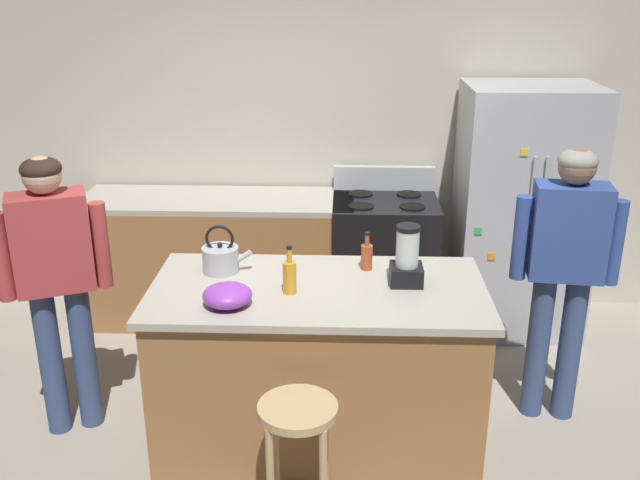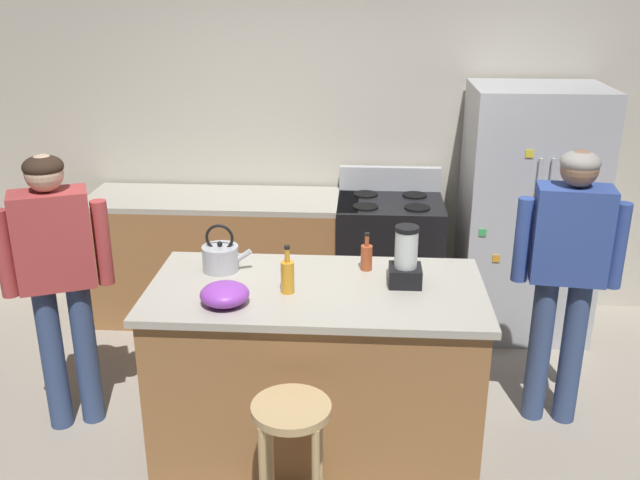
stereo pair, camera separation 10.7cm
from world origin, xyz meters
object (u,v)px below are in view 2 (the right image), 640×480
Objects in this scene: blender_appliance at (406,260)px; bottle_soda at (288,276)px; person_by_sink_right at (567,264)px; tea_kettle at (221,257)px; bottle_cooking_sauce at (367,256)px; bar_stool at (292,436)px; mixing_bowl at (225,294)px; stove_range at (388,261)px; person_by_island_left at (57,268)px; refrigerator at (528,213)px; kitchen_island at (316,367)px.

bottle_soda is (-0.60, -0.14, -0.04)m from blender_appliance.
person_by_sink_right reaches higher than tea_kettle.
bottle_cooking_sauce is 0.80m from tea_kettle.
mixing_bowl is at bearing 128.28° from bar_stool.
person_by_island_left is (-1.86, -1.43, 0.49)m from stove_range.
bottle_soda is (-0.08, 0.63, 0.51)m from bar_stool.
stove_range is at bearing 70.32° from bottle_soda.
bottle_cooking_sauce reaches higher than mixing_bowl.
refrigerator is at bearing 56.76° from blender_appliance.
person_by_sink_right reaches higher than stove_range.
refrigerator is 5.56× the size of blender_appliance.
stove_range is at bearing 77.56° from bar_stool.
blender_appliance is 1.17× the size of tea_kettle.
person_by_island_left is 1.65m from bar_stool.
refrigerator reaches higher than tea_kettle.
person_by_sink_right is 5.93× the size of tea_kettle.
person_by_sink_right is (0.94, -1.20, 0.50)m from stove_range.
bottle_cooking_sauce is at bearing -176.15° from person_by_sink_right.
mixing_bowl is (-0.70, -0.49, -0.02)m from bottle_cooking_sauce.
bottle_cooking_sauce is at bearing -97.64° from stove_range.
blender_appliance reaches higher than bar_stool.
person_by_island_left is at bearing -153.66° from refrigerator.
refrigerator is 1.11× the size of person_by_island_left.
blender_appliance reaches higher than stove_range.
bottle_soda is (-0.57, -1.60, 0.56)m from stove_range.
kitchen_island is 1.52m from person_by_island_left.
refrigerator is 6.51× the size of tea_kettle.
refrigerator reaches higher than stove_range.
kitchen_island is at bearing -171.95° from blender_appliance.
stove_range is at bearing 128.01° from person_by_sink_right.
stove_range reaches higher than mixing_bowl.
bottle_cooking_sauce is at bearing -132.49° from refrigerator.
kitchen_island is 7.20× the size of mixing_bowl.
person_by_sink_right is at bearing 13.43° from kitchen_island.
bar_stool is at bearing -82.91° from bottle_soda.
bottle_soda is at bearing -140.85° from bottle_cooking_sauce.
person_by_sink_right is 6.68× the size of mixing_bowl.
bar_stool is at bearing -62.13° from tea_kettle.
mixing_bowl is (-0.37, 0.47, 0.47)m from bar_stool.
bottle_soda is (-1.54, -1.57, 0.16)m from refrigerator.
person_by_island_left is 1.70m from bottle_cooking_sauce.
bottle_soda is at bearing -7.68° from person_by_island_left.
stove_range is 1.60m from person_by_sink_right.
bottle_soda is (1.29, -0.17, 0.07)m from person_by_island_left.
stove_range is 1.74m from tea_kettle.
bar_stool is 2.88× the size of mixing_bowl.
bottle_cooking_sauce is (-0.20, 0.19, -0.06)m from blender_appliance.
kitchen_island is at bearing -105.77° from stove_range.
bar_stool is (1.37, -0.81, -0.44)m from person_by_island_left.
refrigerator is 8.31× the size of bottle_cooking_sauce.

